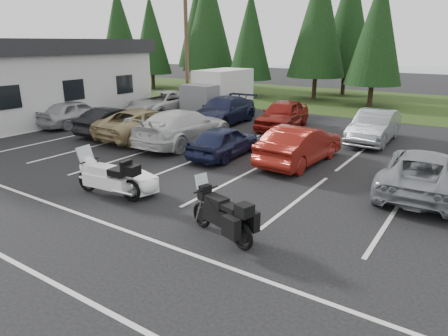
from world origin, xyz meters
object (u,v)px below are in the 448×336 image
Objects in this scene: building at (10,79)px; car_far_2 at (283,115)px; cargo_trailer at (141,185)px; car_near_3 at (184,127)px; car_near_5 at (300,145)px; car_near_4 at (224,141)px; car_far_1 at (223,111)px; car_near_0 at (76,113)px; car_near_1 at (114,121)px; car_far_3 at (374,127)px; box_truck at (215,92)px; car_near_2 at (146,123)px; utility_pole at (186,42)px; touring_motorcycle at (107,173)px; car_near_6 at (424,172)px; car_far_0 at (162,103)px; adventure_motorcycle at (221,210)px.

building reaches higher than car_far_2.
car_near_3 is at bearing 133.09° from cargo_trailer.
car_near_4 is at bearing 19.02° from car_near_5.
car_near_0 is at bearing -146.37° from car_far_1.
car_far_3 is (12.03, 5.80, 0.07)m from car_near_1.
car_near_0 is 10.90m from car_near_4.
box_truck is 8.09m from car_near_2.
utility_pole reaches higher than building.
car_near_3 reaches higher than car_near_5.
utility_pole is at bearing -65.07° from car_near_2.
box_truck is at bearing -35.78° from car_near_5.
car_far_3 is (9.92, 5.54, 0.01)m from car_near_2.
car_near_5 is 0.86× the size of car_far_1.
building is 3.49× the size of car_near_0.
car_near_6 is at bearing 30.03° from touring_motorcycle.
car_far_2 is (8.05, -1.53, -3.89)m from utility_pole.
cargo_trailer is at bearing 33.68° from touring_motorcycle.
car_far_2 reaches higher than cargo_trailer.
building reaches higher than car_near_5.
car_far_0 is 1.23× the size of car_far_3.
car_far_0 is at bearing -133.89° from box_truck.
car_near_0 is 2.98× the size of cargo_trailer.
car_far_0 is at bearing 178.63° from car_far_2.
car_near_5 is at bearing 2.04° from building.
car_near_4 is (6.51, -8.67, -0.77)m from box_truck.
car_far_3 is (4.66, 6.25, 0.10)m from car_near_4.
adventure_motorcycle is at bearing 57.14° from car_near_6.
car_far_2 is at bearing -10.78° from utility_pole.
box_truck is 1.02× the size of car_near_2.
utility_pole is 9.07m from car_far_2.
car_near_4 is 0.69× the size of car_far_0.
car_far_1 reaches higher than car_near_1.
car_near_5 is at bearing -166.48° from car_near_4.
car_near_2 is 2.18× the size of adventure_motorcycle.
car_far_2 is at bearing -18.57° from box_truck.
car_near_1 reaches higher than cargo_trailer.
touring_motorcycle reaches higher than car_near_2.
building is 17.22m from touring_motorcycle.
car_near_1 is 0.75× the size of car_near_3.
car_near_3 is at bearing -117.36° from car_far_2.
car_near_2 is 11.65m from adventure_motorcycle.
car_near_0 is 0.77× the size of car_far_0.
touring_motorcycle reaches higher than car_near_6.
adventure_motorcycle is (-3.70, -6.25, 0.05)m from car_near_6.
car_near_3 is at bearing -64.99° from box_truck.
building is 13.16m from box_truck.
car_far_3 is (15.53, 5.54, 0.01)m from car_near_0.
car_near_0 is 0.87× the size of car_near_6.
car_far_2 is 12.55m from touring_motorcycle.
car_far_0 is 17.98m from adventure_motorcycle.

